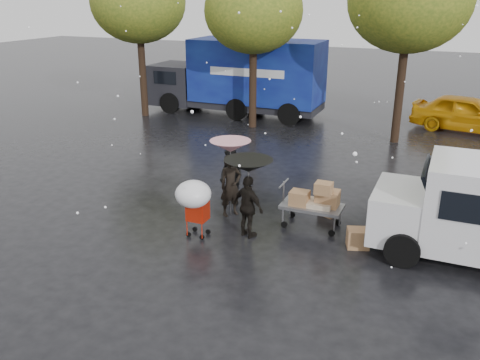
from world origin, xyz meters
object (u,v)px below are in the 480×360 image
at_px(person_pink, 231,186).
at_px(shopping_cart, 194,197).
at_px(person_black, 248,207).
at_px(yellow_taxi, 467,114).
at_px(vendor_cart, 315,200).
at_px(blue_truck, 240,77).

xyz_separation_m(person_pink, shopping_cart, (-0.22, -1.58, 0.25)).
bearing_deg(person_black, yellow_taxi, -88.59).
distance_m(shopping_cart, yellow_taxi, 14.48).
distance_m(person_pink, yellow_taxi, 12.95).
xyz_separation_m(person_black, vendor_cart, (1.33, 1.11, -0.04)).
bearing_deg(person_black, vendor_cart, -118.51).
bearing_deg(vendor_cart, blue_truck, 121.65).
height_order(person_pink, blue_truck, blue_truck).
height_order(blue_truck, yellow_taxi, blue_truck).
bearing_deg(blue_truck, shopping_cart, -71.45).
distance_m(shopping_cart, blue_truck, 13.15).
relative_size(person_black, yellow_taxi, 0.35).
relative_size(person_black, vendor_cart, 1.01).
relative_size(person_black, shopping_cart, 1.05).
xyz_separation_m(person_pink, person_black, (0.90, -0.99, -0.05)).
bearing_deg(blue_truck, yellow_taxi, 4.70).
bearing_deg(vendor_cart, person_black, -140.19).
bearing_deg(person_black, shopping_cart, 49.88).
height_order(shopping_cart, yellow_taxi, yellow_taxi).
bearing_deg(blue_truck, person_pink, -67.97).
bearing_deg(shopping_cart, yellow_taxi, 66.41).
height_order(vendor_cart, yellow_taxi, yellow_taxi).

